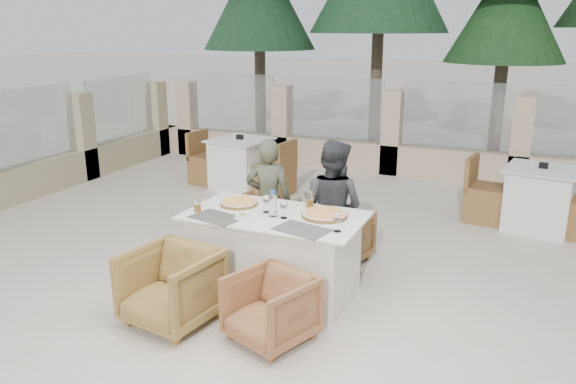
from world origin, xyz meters
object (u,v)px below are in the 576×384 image
at_px(pizza_right, 324,214).
at_px(diner_left, 269,200).
at_px(armchair_far_left, 260,226).
at_px(pizza_left, 239,203).
at_px(beer_glass_right, 310,199).
at_px(bg_table_b, 539,199).
at_px(armchair_near_left, 171,287).
at_px(bg_table_a, 240,164).
at_px(wine_glass_corner, 338,221).
at_px(diner_right, 332,208).
at_px(beer_glass_left, 197,205).
at_px(wine_glass_near, 284,208).
at_px(olive_dish, 243,216).
at_px(armchair_near_right, 271,308).
at_px(armchair_far_right, 338,236).
at_px(water_bottle, 273,203).
at_px(dining_table, 275,254).
at_px(wine_glass_centre, 266,203).

relative_size(pizza_right, diner_left, 0.31).
bearing_deg(armchair_far_left, pizza_left, 108.45).
xyz_separation_m(beer_glass_right, bg_table_b, (2.02, 2.51, -0.46)).
height_order(armchair_near_left, bg_table_a, bg_table_a).
xyz_separation_m(wine_glass_corner, diner_right, (-0.33, 0.83, -0.18)).
relative_size(pizza_right, beer_glass_left, 3.17).
distance_m(pizza_right, beer_glass_right, 0.30).
bearing_deg(wine_glass_near, olive_dish, -156.33).
bearing_deg(diner_right, armchair_far_left, -0.17).
bearing_deg(olive_dish, bg_table_b, 51.06).
bearing_deg(beer_glass_left, beer_glass_right, 30.15).
relative_size(pizza_left, armchair_near_right, 0.59).
bearing_deg(armchair_near_right, armchair_far_right, 111.56).
bearing_deg(olive_dish, diner_left, 101.17).
distance_m(water_bottle, armchair_far_left, 1.17).
relative_size(beer_glass_right, armchair_near_left, 0.22).
relative_size(pizza_left, diner_left, 0.27).
relative_size(dining_table, beer_glass_right, 10.38).
height_order(beer_glass_left, armchair_far_left, beer_glass_left).
distance_m(beer_glass_right, armchair_near_left, 1.49).
bearing_deg(water_bottle, wine_glass_near, -8.03).
bearing_deg(wine_glass_near, wine_glass_corner, -14.12).
distance_m(beer_glass_right, bg_table_b, 3.26).
xyz_separation_m(water_bottle, armchair_near_right, (0.31, -0.72, -0.62)).
xyz_separation_m(pizza_right, wine_glass_centre, (-0.53, -0.09, 0.07)).
relative_size(armchair_near_left, bg_table_a, 0.43).
height_order(wine_glass_near, olive_dish, wine_glass_near).
relative_size(olive_dish, armchair_near_right, 0.18).
distance_m(armchair_near_left, bg_table_b, 4.61).
bearing_deg(bg_table_a, beer_glass_right, -43.61).
distance_m(pizza_left, wine_glass_corner, 1.13).
relative_size(armchair_near_left, diner_right, 0.51).
bearing_deg(pizza_right, olive_dish, -153.39).
xyz_separation_m(pizza_right, water_bottle, (-0.43, -0.16, 0.09)).
height_order(water_bottle, wine_glass_corner, water_bottle).
height_order(water_bottle, diner_right, diner_right).
bearing_deg(beer_glass_left, bg_table_a, 111.50).
distance_m(wine_glass_corner, bg_table_a, 4.15).
xyz_separation_m(wine_glass_centre, armchair_far_left, (-0.46, 0.79, -0.55)).
bearing_deg(armchair_far_right, bg_table_b, -119.42).
distance_m(olive_dish, diner_right, 1.01).
height_order(dining_table, pizza_right, pizza_right).
distance_m(pizza_right, olive_dish, 0.72).
bearing_deg(armchair_far_left, wine_glass_near, 135.80).
bearing_deg(armchair_near_left, armchair_far_left, 98.62).
distance_m(pizza_left, armchair_far_right, 1.22).
bearing_deg(beer_glass_left, pizza_left, 51.71).
bearing_deg(beer_glass_right, diner_right, 69.57).
distance_m(armchair_far_right, armchair_near_right, 1.71).
bearing_deg(beer_glass_left, armchair_far_left, 82.57).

